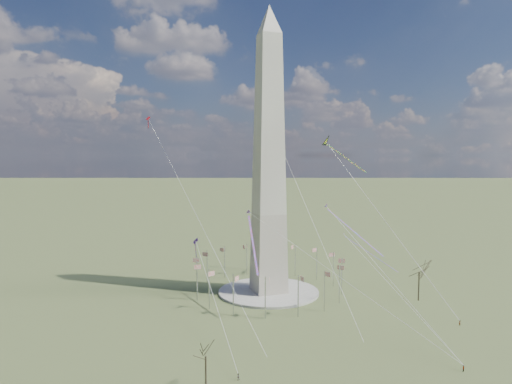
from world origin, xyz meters
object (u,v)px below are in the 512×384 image
object	(u,v)px
tree_near	(419,270)
person_east	(460,323)
person_west	(238,377)
kite_delta_black	(328,144)
washington_monument	(269,159)

from	to	relation	value
tree_near	person_east	xyz separation A→B (m)	(-3.83, -23.10, -9.78)
person_west	person_east	bearing A→B (deg)	-170.66
person_east	person_west	world-z (taller)	person_east
person_west	kite_delta_black	world-z (taller)	kite_delta_black
washington_monument	kite_delta_black	world-z (taller)	washington_monument
washington_monument	person_east	world-z (taller)	washington_monument
washington_monument	tree_near	xyz separation A→B (m)	(45.34, -24.56, -37.33)
washington_monument	tree_near	bearing A→B (deg)	-28.44
tree_near	person_east	bearing A→B (deg)	-99.42
person_east	person_west	size ratio (longest dim) A/B	1.11
tree_near	person_east	size ratio (longest dim) A/B	8.86
person_east	kite_delta_black	size ratio (longest dim) A/B	0.10
person_east	tree_near	bearing A→B (deg)	-105.92
person_east	kite_delta_black	world-z (taller)	kite_delta_black
washington_monument	kite_delta_black	size ratio (longest dim) A/B	6.18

